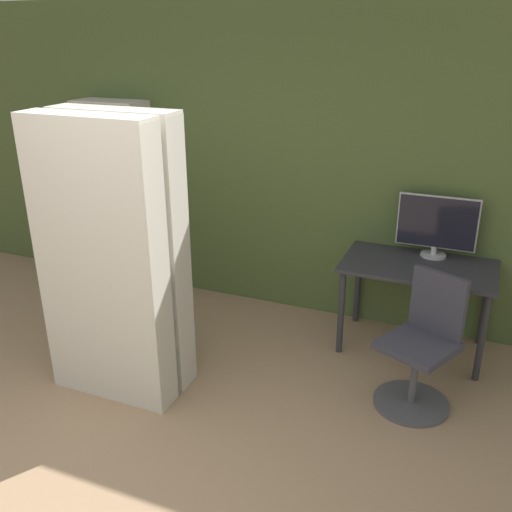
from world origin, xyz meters
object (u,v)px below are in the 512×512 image
at_px(bookshelf, 113,197).
at_px(mattress_near, 102,266).
at_px(office_chair, 421,354).
at_px(monitor, 437,225).
at_px(mattress_far, 126,252).

xyz_separation_m(bookshelf, mattress_near, (1.13, -1.67, 0.08)).
relative_size(bookshelf, mattress_near, 0.93).
distance_m(office_chair, mattress_near, 2.23).
distance_m(monitor, mattress_far, 2.41).
bearing_deg(bookshelf, mattress_near, -55.99).
height_order(office_chair, bookshelf, bookshelf).
bearing_deg(monitor, mattress_far, -144.18).
bearing_deg(mattress_near, monitor, 40.83).
xyz_separation_m(monitor, mattress_far, (-1.95, -1.41, -0.02)).
xyz_separation_m(mattress_near, mattress_far, (0.00, 0.28, -0.00)).
bearing_deg(office_chair, bookshelf, 163.11).
relative_size(monitor, office_chair, 0.65).
distance_m(bookshelf, mattress_far, 1.79).
bearing_deg(monitor, mattress_near, -139.17).
bearing_deg(mattress_far, mattress_near, -90.00).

